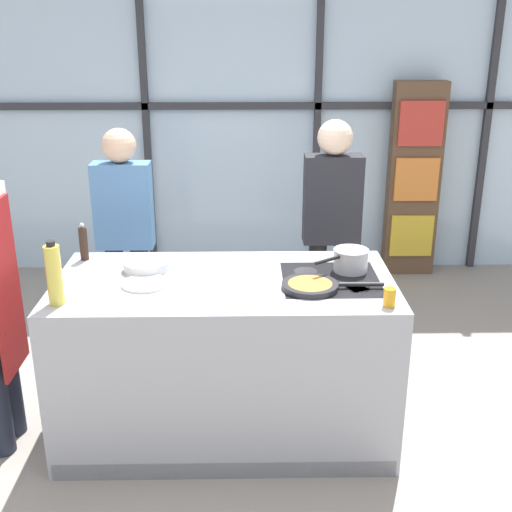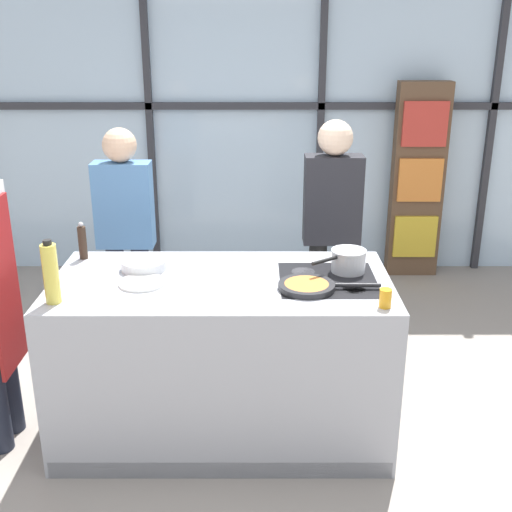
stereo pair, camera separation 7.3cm
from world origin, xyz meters
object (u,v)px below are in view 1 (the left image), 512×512
Objects in this scene: saucepan at (350,259)px; white_plate at (145,284)px; juice_glass_near at (390,297)px; mixing_bowl at (146,265)px; frying_pan at (312,286)px; pepper_grinder at (83,243)px; spectator_far_left at (125,229)px; spectator_center_left at (331,223)px; oil_bottle at (54,275)px.

white_plate is at bearing -170.71° from saucepan.
saucepan reaches higher than juice_glass_near.
mixing_bowl is at bearing 96.43° from white_plate.
pepper_grinder is (-1.28, 0.46, 0.09)m from frying_pan.
mixing_bowl is 0.43m from pepper_grinder.
spectator_far_left reaches higher than pepper_grinder.
spectator_center_left reaches higher than frying_pan.
pepper_grinder is (-0.01, 0.63, -0.05)m from oil_bottle.
oil_bottle is 3.44× the size of juice_glass_near.
spectator_far_left is at bearing 108.02° from mixing_bowl.
white_plate is at bearing 175.68° from frying_pan.
spectator_far_left reaches higher than white_plate.
saucepan is at bearing 46.20° from frying_pan.
mixing_bowl is at bearing 108.02° from spectator_far_left.
mixing_bowl is at bearing 50.37° from oil_bottle.
spectator_center_left is at bearing 89.79° from saucepan.
frying_pan is 1.64× the size of oil_bottle.
pepper_grinder is (-0.41, 0.39, 0.10)m from white_plate.
frying_pan is 0.94m from mixing_bowl.
mixing_bowl is at bearing 162.62° from frying_pan.
white_plate is at bearing 105.64° from spectator_far_left.
juice_glass_near is (1.51, -1.30, 0.06)m from spectator_far_left.
juice_glass_near reaches higher than frying_pan.
white_plate is 0.48m from oil_bottle.
white_plate is at bearing 42.18° from spectator_center_left.
spectator_far_left is 6.42× the size of white_plate.
saucepan is 1.13m from white_plate.
saucepan is 1.25× the size of mixing_bowl.
mixing_bowl is (-1.14, -0.80, 0.01)m from spectator_center_left.
juice_glass_near is at bearing -32.56° from frying_pan.
mixing_bowl is (-0.90, 0.28, 0.01)m from frying_pan.
pepper_grinder is at bearing 157.32° from juice_glass_near.
spectator_far_left is 16.93× the size of juice_glass_near.
oil_bottle is at bearing -149.40° from white_plate.
juice_glass_near is at bearing -13.39° from white_plate.
mixing_bowl is 2.68× the size of juice_glass_near.
white_plate is (0.28, -1.01, 0.02)m from spectator_far_left.
spectator_far_left is 0.84m from mixing_bowl.
frying_pan is 2.10× the size of mixing_bowl.
juice_glass_near is at bearing -22.05° from mixing_bowl.
spectator_center_left is 1.39m from mixing_bowl.
spectator_center_left is 1.31m from juice_glass_near.
oil_bottle is 1.63m from juice_glass_near.
oil_bottle is at bearing 177.96° from juice_glass_near.
juice_glass_near is at bearing 95.00° from spectator_center_left.
saucepan reaches higher than frying_pan.
pepper_grinder is 1.78m from juice_glass_near.
white_plate is at bearing 166.61° from juice_glass_near.
spectator_far_left is 5.06× the size of saucepan.
pepper_grinder is (-1.52, 0.21, 0.04)m from saucepan.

